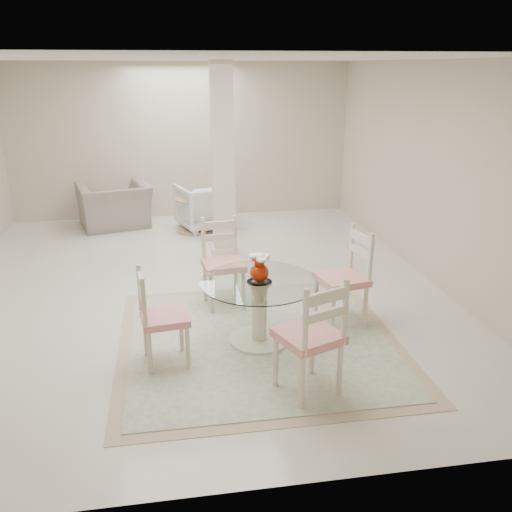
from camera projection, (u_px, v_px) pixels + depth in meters
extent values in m
plane|color=white|center=(196.00, 287.00, 6.78)|extent=(7.00, 7.00, 0.00)
cube|color=beige|center=(181.00, 141.00, 9.59)|extent=(6.00, 0.02, 2.70)
cube|color=beige|center=(223.00, 304.00, 3.08)|extent=(6.00, 0.02, 2.70)
cube|color=beige|center=(432.00, 173.00, 6.79)|extent=(0.02, 7.00, 2.70)
cube|color=white|center=(187.00, 58.00, 5.88)|extent=(6.00, 7.00, 0.02)
cube|color=beige|center=(222.00, 161.00, 7.62)|extent=(0.30, 0.30, 2.70)
cube|color=tan|center=(259.00, 342.00, 5.45)|extent=(2.78, 2.78, 0.01)
cube|color=beige|center=(259.00, 341.00, 5.44)|extent=(2.55, 2.55, 0.01)
cylinder|color=beige|center=(259.00, 340.00, 5.44)|extent=(0.60, 0.60, 0.04)
cylinder|color=beige|center=(259.00, 311.00, 5.33)|extent=(0.15, 0.15, 0.62)
cylinder|color=beige|center=(259.00, 283.00, 5.23)|extent=(0.25, 0.25, 0.02)
cylinder|color=white|center=(259.00, 282.00, 5.23)|extent=(1.15, 1.15, 0.01)
ellipsoid|color=#AB1F05|center=(259.00, 273.00, 5.20)|extent=(0.18, 0.18, 0.18)
cylinder|color=#AB1F05|center=(259.00, 262.00, 5.16)|extent=(0.10, 0.10, 0.05)
cylinder|color=#AB1F05|center=(259.00, 259.00, 5.15)|extent=(0.16, 0.16, 0.02)
ellipsoid|color=white|center=(259.00, 256.00, 5.14)|extent=(0.11, 0.11, 0.05)
ellipsoid|color=white|center=(265.00, 256.00, 5.17)|extent=(0.11, 0.11, 0.05)
ellipsoid|color=white|center=(254.00, 256.00, 5.16)|extent=(0.11, 0.11, 0.05)
ellipsoid|color=white|center=(261.00, 260.00, 5.10)|extent=(0.11, 0.11, 0.05)
cylinder|color=beige|center=(316.00, 299.00, 5.85)|extent=(0.05, 0.05, 0.48)
cylinder|color=beige|center=(333.00, 314.00, 5.51)|extent=(0.05, 0.05, 0.48)
cylinder|color=beige|center=(347.00, 294.00, 5.97)|extent=(0.05, 0.05, 0.48)
cylinder|color=beige|center=(365.00, 308.00, 5.64)|extent=(0.05, 0.05, 0.48)
cube|color=red|center=(342.00, 279.00, 5.65)|extent=(0.55, 0.55, 0.07)
cube|color=beige|center=(361.00, 245.00, 5.60)|extent=(0.13, 0.42, 0.57)
cylinder|color=beige|center=(211.00, 295.00, 5.97)|extent=(0.04, 0.04, 0.47)
cylinder|color=beige|center=(243.00, 292.00, 6.06)|extent=(0.04, 0.04, 0.47)
cylinder|color=beige|center=(205.00, 283.00, 6.30)|extent=(0.04, 0.04, 0.47)
cylinder|color=beige|center=(236.00, 280.00, 6.39)|extent=(0.04, 0.04, 0.47)
cube|color=red|center=(223.00, 265.00, 6.09)|extent=(0.49, 0.49, 0.07)
cube|color=beige|center=(219.00, 231.00, 6.16)|extent=(0.41, 0.09, 0.55)
cylinder|color=beige|center=(188.00, 348.00, 4.89)|extent=(0.04, 0.04, 0.43)
cylinder|color=beige|center=(181.00, 331.00, 5.20)|extent=(0.04, 0.04, 0.43)
cylinder|color=beige|center=(150.00, 354.00, 4.80)|extent=(0.04, 0.04, 0.43)
cylinder|color=beige|center=(146.00, 336.00, 5.10)|extent=(0.04, 0.04, 0.43)
cube|color=red|center=(165.00, 318.00, 4.91)|extent=(0.47, 0.47, 0.07)
cube|color=beige|center=(141.00, 288.00, 4.76)|extent=(0.09, 0.38, 0.51)
cylinder|color=beige|center=(312.00, 350.00, 4.80)|extent=(0.05, 0.05, 0.49)
cylinder|color=beige|center=(276.00, 362.00, 4.61)|extent=(0.05, 0.05, 0.49)
cylinder|color=beige|center=(340.00, 370.00, 4.49)|extent=(0.05, 0.05, 0.49)
cylinder|color=beige|center=(302.00, 383.00, 4.30)|extent=(0.05, 0.05, 0.49)
cube|color=#B61B13|center=(308.00, 336.00, 4.46)|extent=(0.61, 0.61, 0.07)
cube|color=beige|center=(326.00, 306.00, 4.17)|extent=(0.41, 0.20, 0.58)
imported|color=gray|center=(114.00, 206.00, 9.20)|extent=(1.36, 1.26, 0.74)
imported|color=white|center=(204.00, 206.00, 9.12)|extent=(1.03, 1.04, 0.76)
cylinder|color=tan|center=(193.00, 230.00, 9.05)|extent=(0.52, 0.52, 0.04)
cylinder|color=tan|center=(192.00, 215.00, 8.96)|extent=(0.08, 0.08, 0.50)
cylinder|color=tan|center=(192.00, 199.00, 8.87)|extent=(0.55, 0.55, 0.03)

